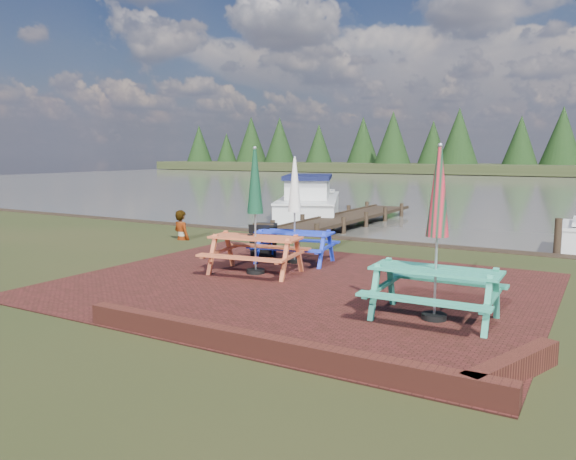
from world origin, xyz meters
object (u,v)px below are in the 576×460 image
at_px(jetty, 349,217).
at_px(boat_jetty, 309,203).
at_px(picnic_table_red, 255,231).
at_px(picnic_table_blue, 295,227).
at_px(picnic_table_teal, 436,261).
at_px(person, 181,211).
at_px(chalkboard, 263,240).

relative_size(jetty, boat_jetty, 1.24).
xyz_separation_m(picnic_table_red, picnic_table_blue, (0.14, 1.44, -0.07)).
relative_size(picnic_table_teal, person, 1.55).
bearing_deg(picnic_table_teal, chalkboard, 147.84).
height_order(chalkboard, jetty, chalkboard).
bearing_deg(person, boat_jetty, -73.05).
bearing_deg(jetty, person, -108.84).
height_order(picnic_table_red, picnic_table_blue, picnic_table_red).
height_order(picnic_table_teal, jetty, picnic_table_teal).
xyz_separation_m(chalkboard, boat_jetty, (-3.96, 9.87, -0.04)).
distance_m(picnic_table_teal, boat_jetty, 15.76).
height_order(picnic_table_teal, boat_jetty, picnic_table_teal).
bearing_deg(boat_jetty, chalkboard, -91.77).
height_order(picnic_table_blue, jetty, picnic_table_blue).
bearing_deg(picnic_table_red, picnic_table_teal, -26.64).
xyz_separation_m(chalkboard, jetty, (-1.32, 8.16, -0.32)).
bearing_deg(jetty, boat_jetty, 147.12).
relative_size(picnic_table_red, boat_jetty, 0.36).
distance_m(chalkboard, person, 3.91).
height_order(picnic_table_blue, person, picnic_table_blue).
height_order(picnic_table_teal, picnic_table_blue, picnic_table_teal).
height_order(picnic_table_red, chalkboard, picnic_table_red).
distance_m(picnic_table_teal, person, 9.75).
relative_size(picnic_table_red, picnic_table_blue, 1.08).
xyz_separation_m(jetty, boat_jetty, (-2.64, 1.71, 0.29)).
height_order(boat_jetty, person, person).
height_order(picnic_table_blue, boat_jetty, picnic_table_blue).
height_order(chalkboard, boat_jetty, boat_jetty).
height_order(picnic_table_teal, chalkboard, picnic_table_teal).
distance_m(picnic_table_red, jetty, 10.07).
relative_size(picnic_table_red, chalkboard, 3.14).
bearing_deg(chalkboard, boat_jetty, 95.10).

